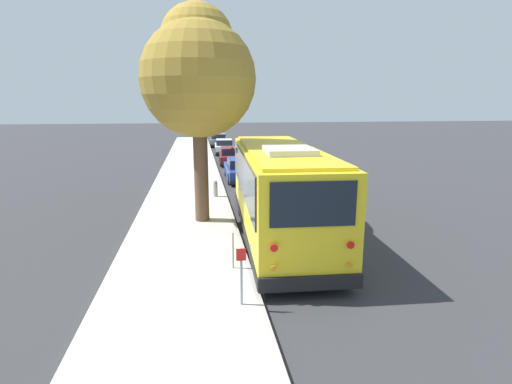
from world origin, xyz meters
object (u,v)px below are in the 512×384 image
(parked_sedan_gray, at_px, (219,140))
(street_tree, at_px, (198,72))
(shuttle_bus, at_px, (279,187))
(parked_sedan_white, at_px, (224,147))
(parked_sedan_blue, at_px, (240,170))
(sign_post_near, at_px, (241,276))
(sign_post_far, at_px, (233,251))
(fire_hydrant, at_px, (215,188))
(parked_sedan_maroon, at_px, (230,156))

(parked_sedan_gray, bearing_deg, street_tree, 179.54)
(shuttle_bus, xyz_separation_m, parked_sedan_white, (23.58, 0.27, -1.17))
(parked_sedan_blue, distance_m, street_tree, 10.36)
(shuttle_bus, distance_m, sign_post_near, 5.37)
(parked_sedan_blue, bearing_deg, shuttle_bus, -178.66)
(parked_sedan_blue, bearing_deg, sign_post_far, 173.20)
(shuttle_bus, relative_size, street_tree, 1.21)
(parked_sedan_blue, bearing_deg, fire_hydrant, 160.58)
(parked_sedan_white, xyz_separation_m, fire_hydrant, (-17.76, 1.67, -0.06))
(sign_post_far, bearing_deg, sign_post_near, -180.00)
(parked_sedan_blue, height_order, parked_sedan_gray, parked_sedan_gray)
(shuttle_bus, height_order, sign_post_near, shuttle_bus)
(shuttle_bus, xyz_separation_m, parked_sedan_maroon, (17.35, 0.22, -1.20))
(parked_sedan_maroon, height_order, street_tree, street_tree)
(sign_post_near, bearing_deg, street_tree, 6.24)
(parked_sedan_white, bearing_deg, parked_sedan_blue, -177.60)
(parked_sedan_maroon, distance_m, street_tree, 16.35)
(street_tree, height_order, sign_post_near, street_tree)
(sign_post_far, bearing_deg, shuttle_bus, -33.15)
(street_tree, bearing_deg, parked_sedan_white, -6.27)
(parked_sedan_gray, height_order, sign_post_far, parked_sedan_gray)
(parked_sedan_blue, xyz_separation_m, parked_sedan_maroon, (6.65, 0.02, -0.03))
(shuttle_bus, bearing_deg, parked_sedan_white, 3.13)
(parked_sedan_maroon, height_order, sign_post_near, sign_post_near)
(parked_sedan_blue, distance_m, fire_hydrant, 5.18)
(parked_sedan_gray, xyz_separation_m, sign_post_far, (-33.21, 1.50, 0.04))
(parked_sedan_maroon, bearing_deg, shuttle_bus, -176.79)
(parked_sedan_blue, distance_m, parked_sedan_maroon, 6.65)
(parked_sedan_gray, distance_m, fire_hydrant, 24.55)
(shuttle_bus, bearing_deg, sign_post_far, 149.31)
(parked_sedan_maroon, height_order, parked_sedan_white, parked_sedan_white)
(parked_sedan_white, distance_m, fire_hydrant, 17.84)
(shuttle_bus, distance_m, fire_hydrant, 6.26)
(shuttle_bus, bearing_deg, fire_hydrant, 20.95)
(parked_sedan_white, bearing_deg, sign_post_far, 178.60)
(parked_sedan_blue, distance_m, parked_sedan_gray, 19.62)
(parked_sedan_gray, bearing_deg, shuttle_bus, -175.17)
(parked_sedan_white, relative_size, sign_post_near, 3.14)
(shuttle_bus, relative_size, parked_sedan_maroon, 2.19)
(shuttle_bus, distance_m, sign_post_far, 3.62)
(parked_sedan_white, relative_size, parked_sedan_gray, 0.88)
(parked_sedan_maroon, distance_m, sign_post_far, 20.30)
(parked_sedan_white, xyz_separation_m, sign_post_near, (-28.52, 1.61, 0.23))
(sign_post_far, bearing_deg, parked_sedan_gray, -2.58)
(shuttle_bus, height_order, parked_sedan_maroon, shuttle_bus)
(parked_sedan_blue, xyz_separation_m, parked_sedan_white, (12.88, 0.07, -0.00))
(sign_post_far, bearing_deg, parked_sedan_blue, -7.06)
(parked_sedan_blue, bearing_deg, sign_post_near, 174.12)
(parked_sedan_blue, bearing_deg, parked_sedan_white, 0.58)
(fire_hydrant, bearing_deg, street_tree, 169.65)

